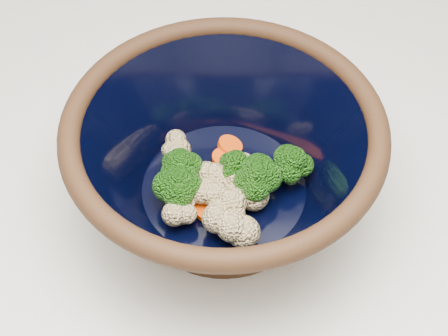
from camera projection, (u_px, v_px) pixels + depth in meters
mixing_bowl at (224, 160)px, 0.60m from camera, size 0.33×0.33×0.13m
vegetable_pile at (226, 180)px, 0.61m from camera, size 0.15×0.15×0.05m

